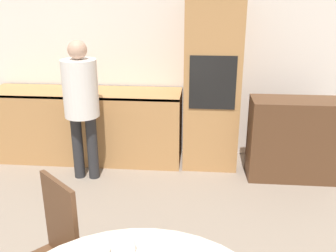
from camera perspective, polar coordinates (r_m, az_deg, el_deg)
wall_back at (r=4.76m, az=2.39°, el=10.79°), size 6.48×0.05×2.60m
kitchen_counter at (r=4.84m, az=-12.26°, el=0.27°), size 2.38×0.60×0.90m
oven_unit at (r=4.49m, az=6.68°, el=6.14°), size 0.64×0.59×1.99m
sideboard at (r=4.47m, az=18.51°, el=-1.93°), size 0.98×0.45×0.93m
chair_far_left at (r=2.52m, az=-17.43°, el=-17.57°), size 0.56×0.56×0.99m
person_standing at (r=4.18m, az=-13.11°, el=4.30°), size 0.38×0.38×1.57m
cup at (r=2.04m, az=-5.99°, el=-17.72°), size 0.07×0.07×0.09m
bowl_centre at (r=2.05m, az=-11.16°, el=-18.38°), size 0.16×0.16×0.05m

